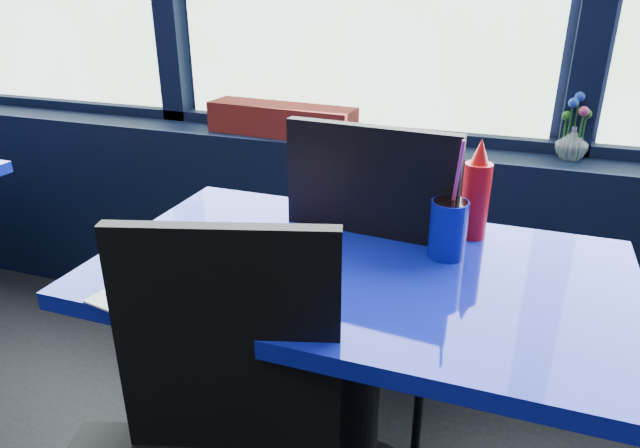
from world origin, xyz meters
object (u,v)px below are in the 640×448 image
Objects in this scene: chair_near_back at (375,265)px; food_basket at (213,261)px; near_table at (358,332)px; flower_vase at (573,139)px; planter_box at (281,120)px; soda_cup at (448,228)px; ketchup_bottle at (476,195)px.

food_basket is at bearing 65.82° from chair_near_back.
near_table is at bearing 6.59° from food_basket.
flower_vase is 1.28m from food_basket.
planter_box is (-0.52, 0.54, 0.27)m from chair_near_back.
chair_near_back is 0.37m from soda_cup.
ketchup_bottle is at bearing -111.47° from flower_vase.
planter_box is 0.98m from ketchup_bottle.
planter_box is 2.26× the size of ketchup_bottle.
chair_near_back is 0.81m from flower_vase.
planter_box is at bearing 142.50° from ketchup_bottle.
near_table is at bearing -147.63° from soda_cup.
soda_cup is (0.22, -0.20, 0.23)m from chair_near_back.
flower_vase is at bearing 61.84° from near_table.
chair_near_back reaches higher than ketchup_bottle.
flower_vase reaches higher than near_table.
near_table is 0.31m from chair_near_back.
planter_box reaches higher than near_table.
soda_cup reaches higher than near_table.
planter_box is 1.97× the size of soda_cup.
near_table is 1.04m from flower_vase.
soda_cup is at bearing -40.85° from planter_box.
ketchup_bottle is (0.26, -0.06, 0.27)m from chair_near_back.
chair_near_back is 0.79m from planter_box.
flower_vase is (1.03, 0.03, 0.01)m from planter_box.
ketchup_bottle is at bearing 48.20° from near_table.
planter_box is 1.03m from food_basket.
near_table is at bearing 101.92° from chair_near_back.
food_basket is (-0.25, -0.46, 0.19)m from chair_near_back.
near_table is 4.11× the size of soda_cup.
soda_cup is (-0.04, -0.14, -0.04)m from ketchup_bottle.
chair_near_back is at bearing -131.97° from flower_vase.
flower_vase is at bearing -127.41° from chair_near_back.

